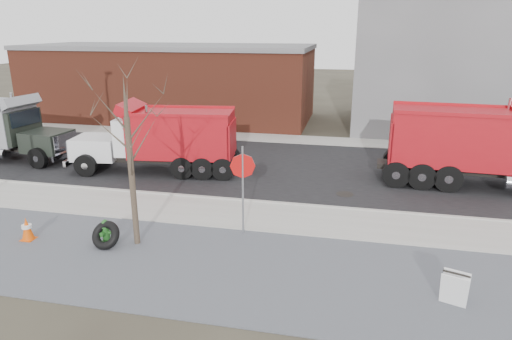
% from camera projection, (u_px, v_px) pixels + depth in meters
% --- Properties ---
extents(ground, '(120.00, 120.00, 0.00)m').
position_uv_depth(ground, '(255.00, 220.00, 16.01)').
color(ground, '#383328').
rests_on(ground, ground).
extents(gravel_verge, '(60.00, 5.00, 0.03)m').
position_uv_depth(gravel_verge, '(229.00, 269.00, 12.74)').
color(gravel_verge, slate).
rests_on(gravel_verge, ground).
extents(sidewalk, '(60.00, 2.50, 0.06)m').
position_uv_depth(sidewalk, '(257.00, 216.00, 16.23)').
color(sidewalk, '#9E9B93').
rests_on(sidewalk, ground).
extents(curb, '(60.00, 0.15, 0.11)m').
position_uv_depth(curb, '(264.00, 202.00, 17.43)').
color(curb, '#9E9B93').
rests_on(curb, ground).
extents(road, '(60.00, 9.40, 0.02)m').
position_uv_depth(road, '(283.00, 168.00, 21.87)').
color(road, black).
rests_on(road, ground).
extents(far_sidewalk, '(60.00, 2.00, 0.06)m').
position_uv_depth(far_sidewalk, '(298.00, 140.00, 27.18)').
color(far_sidewalk, '#9E9B93').
rests_on(far_sidewalk, ground).
extents(building_grey, '(12.00, 10.00, 8.00)m').
position_uv_depth(building_grey, '(449.00, 66.00, 29.75)').
color(building_grey, gray).
rests_on(building_grey, ground).
extents(building_brick, '(20.20, 8.20, 5.30)m').
position_uv_depth(building_brick, '(171.00, 82.00, 33.07)').
color(building_brick, brown).
rests_on(building_brick, ground).
extents(bare_tree, '(3.20, 3.20, 5.20)m').
position_uv_depth(bare_tree, '(129.00, 141.00, 13.24)').
color(bare_tree, '#382D23').
rests_on(bare_tree, ground).
extents(fire_hydrant, '(0.47, 0.45, 0.82)m').
position_uv_depth(fire_hydrant, '(106.00, 233.00, 14.11)').
color(fire_hydrant, '#296627').
rests_on(fire_hydrant, ground).
extents(truck_tire, '(0.97, 0.80, 0.88)m').
position_uv_depth(truck_tire, '(106.00, 235.00, 13.90)').
color(truck_tire, black).
rests_on(truck_tire, ground).
extents(stop_sign, '(0.79, 0.22, 2.95)m').
position_uv_depth(stop_sign, '(243.00, 176.00, 14.33)').
color(stop_sign, gray).
rests_on(stop_sign, ground).
extents(sandwich_board, '(0.71, 0.57, 0.86)m').
position_uv_depth(sandwich_board, '(454.00, 289.00, 10.95)').
color(sandwich_board, white).
rests_on(sandwich_board, ground).
extents(traffic_cone_near, '(0.40, 0.40, 0.77)m').
position_uv_depth(traffic_cone_near, '(27.00, 229.00, 14.36)').
color(traffic_cone_near, '#E84F07').
rests_on(traffic_cone_near, ground).
extents(dump_truck_red_a, '(9.08, 2.95, 3.63)m').
position_uv_depth(dump_truck_red_a, '(485.00, 144.00, 18.78)').
color(dump_truck_red_a, black).
rests_on(dump_truck_red_a, ground).
extents(dump_truck_red_b, '(7.75, 3.09, 3.24)m').
position_uv_depth(dump_truck_red_b, '(162.00, 137.00, 20.75)').
color(dump_truck_red_b, black).
rests_on(dump_truck_red_b, ground).
extents(dump_truck_grey, '(7.24, 2.90, 3.22)m').
position_uv_depth(dump_truck_grey, '(0.00, 126.00, 23.04)').
color(dump_truck_grey, black).
rests_on(dump_truck_grey, ground).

